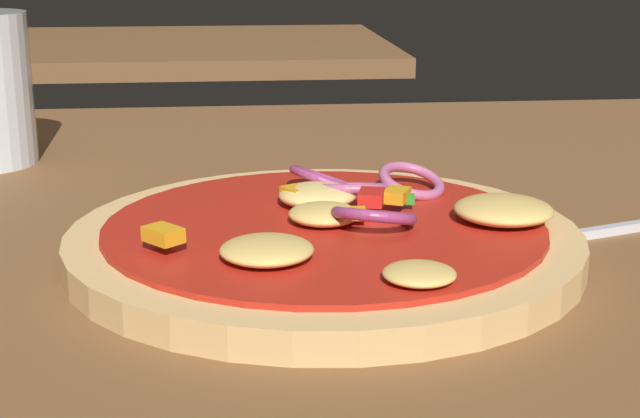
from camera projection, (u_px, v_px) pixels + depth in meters
The scene contains 4 objects.
dining_table at pixel (318, 261), 0.52m from camera, with size 1.44×0.85×0.03m.
pizza at pixel (329, 238), 0.48m from camera, with size 0.26×0.26×0.03m.
fork at pixel (606, 229), 0.52m from camera, with size 0.18×0.07×0.00m.
background_table at pixel (133, 50), 1.49m from camera, with size 0.80×0.52×0.03m.
Camera 1 is at (-0.05, -0.49, 0.18)m, focal length 53.25 mm.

